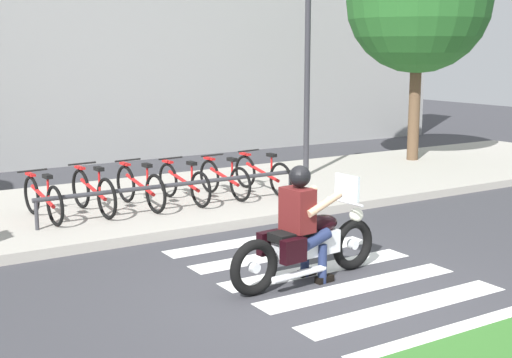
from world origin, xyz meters
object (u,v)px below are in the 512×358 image
object	(u,v)px
bicycle_0	(43,198)
bicycle_1	(93,192)
tree_near_rack	(419,1)
bicycle_4	(224,179)
bicycle_5	(262,174)
bike_rack	(176,186)
street_lamp	(307,63)
motorcycle	(307,245)
bicycle_3	(184,183)
bicycle_2	(140,187)
rider	(303,216)

from	to	relation	value
bicycle_0	bicycle_1	xyz separation A→B (m)	(0.81, -0.00, 0.02)
bicycle_0	tree_near_rack	size ratio (longest dim) A/B	0.29
bicycle_0	bicycle_4	bearing A→B (deg)	0.00
bicycle_5	bicycle_0	bearing A→B (deg)	-180.00
bicycle_4	bike_rack	distance (m)	1.34
bicycle_4	bicycle_5	world-z (taller)	bicycle_5
bike_rack	bicycle_0	bearing A→B (deg)	164.77
bicycle_4	tree_near_rack	distance (m)	7.04
bike_rack	street_lamp	size ratio (longest dim) A/B	1.14
bicycle_1	street_lamp	distance (m)	5.45
bicycle_0	tree_near_rack	bearing A→B (deg)	8.49
motorcycle	bike_rack	xyz separation A→B (m)	(0.00, 3.66, 0.11)
bicycle_4	bicycle_5	size ratio (longest dim) A/B	0.93
motorcycle	bicycle_3	bearing A→B (deg)	84.45
motorcycle	street_lamp	world-z (taller)	street_lamp
bicycle_1	bicycle_2	size ratio (longest dim) A/B	0.97
bicycle_1	bicycle_4	distance (m)	2.44
rider	bicycle_5	xyz separation A→B (m)	(2.11, 4.22, -0.34)
bicycle_4	street_lamp	world-z (taller)	street_lamp
motorcycle	rider	world-z (taller)	rider
bicycle_3	motorcycle	bearing A→B (deg)	-95.55
tree_near_rack	bicycle_2	bearing A→B (deg)	-169.73
bicycle_0	bicycle_5	distance (m)	4.07
rider	bicycle_0	size ratio (longest dim) A/B	0.90
bicycle_0	bicycle_1	bearing A→B (deg)	-0.05
motorcycle	street_lamp	distance (m)	6.73
bicycle_1	tree_near_rack	xyz separation A→B (m)	(8.45, 1.38, 3.38)
bicycle_1	bicycle_2	world-z (taller)	bicycle_1
rider	bicycle_3	bearing A→B (deg)	83.43
bicycle_4	tree_near_rack	size ratio (longest dim) A/B	0.28
motorcycle	bike_rack	size ratio (longest dim) A/B	0.48
bicycle_2	bicycle_0	bearing A→B (deg)	179.99
bicycle_3	tree_near_rack	distance (m)	7.75
rider	bicycle_2	xyz separation A→B (m)	(-0.33, 4.22, -0.33)
motorcycle	bicycle_0	distance (m)	4.68
bicycle_1	bicycle_2	xyz separation A→B (m)	(0.81, 0.00, -0.01)
motorcycle	bicycle_5	bearing A→B (deg)	64.20
bicycle_4	bicycle_2	bearing A→B (deg)	-179.99
street_lamp	tree_near_rack	bearing A→B (deg)	6.57
rider	bicycle_1	distance (m)	4.38
rider	street_lamp	size ratio (longest dim) A/B	0.35
bicycle_5	bicycle_1	bearing A→B (deg)	-179.98
bicycle_5	tree_near_rack	xyz separation A→B (m)	(5.20, 1.38, 3.40)
bicycle_0	bicycle_5	bearing A→B (deg)	0.00
bicycle_3	bicycle_5	xyz separation A→B (m)	(1.63, -0.00, 0.00)
motorcycle	bike_rack	bearing A→B (deg)	89.96
rider	street_lamp	bearing A→B (deg)	53.59
motorcycle	bicycle_1	xyz separation A→B (m)	(-1.22, 4.21, 0.05)
rider	bicycle_3	size ratio (longest dim) A/B	0.85
bicycle_2	bicycle_5	bearing A→B (deg)	0.01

